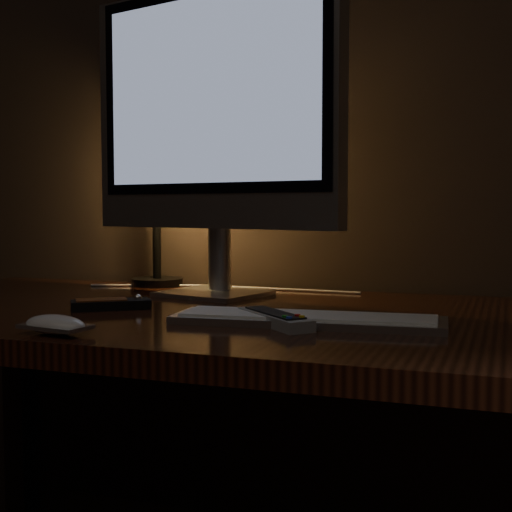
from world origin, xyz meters
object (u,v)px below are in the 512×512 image
(desk, at_px, (253,372))
(media_remote, at_px, (111,304))
(desk_lamp, at_px, (159,167))
(mouse, at_px, (55,327))
(monitor, at_px, (211,113))
(tv_remote, at_px, (274,318))
(keyboard, at_px, (308,319))

(desk, distance_m, media_remote, 0.30)
(desk_lamp, bearing_deg, media_remote, -58.71)
(mouse, distance_m, media_remote, 0.26)
(monitor, relative_size, tv_remote, 3.95)
(desk, bearing_deg, media_remote, -151.01)
(desk_lamp, bearing_deg, monitor, -10.31)
(desk, relative_size, tv_remote, 9.66)
(monitor, bearing_deg, tv_remote, -37.44)
(monitor, relative_size, media_remote, 4.42)
(monitor, relative_size, desk_lamp, 1.56)
(monitor, relative_size, mouse, 6.10)
(monitor, distance_m, mouse, 0.63)
(media_remote, height_order, desk_lamp, desk_lamp)
(keyboard, bearing_deg, monitor, 130.61)
(tv_remote, bearing_deg, mouse, -101.81)
(media_remote, distance_m, tv_remote, 0.35)
(keyboard, distance_m, desk_lamp, 0.66)
(mouse, relative_size, desk_lamp, 0.26)
(tv_remote, bearing_deg, desk_lamp, 179.70)
(mouse, height_order, tv_remote, tv_remote)
(monitor, distance_m, tv_remote, 0.55)
(desk_lamp, bearing_deg, keyboard, -20.49)
(keyboard, relative_size, tv_remote, 2.68)
(mouse, bearing_deg, monitor, 94.54)
(keyboard, xyz_separation_m, desk_lamp, (-0.47, 0.38, 0.28))
(media_remote, bearing_deg, keyboard, -41.87)
(tv_remote, bearing_deg, keyboard, 72.24)
(desk, bearing_deg, desk_lamp, 145.17)
(keyboard, bearing_deg, tv_remote, -156.83)
(desk_lamp, bearing_deg, desk, -15.85)
(desk, distance_m, mouse, 0.45)
(desk, xyz_separation_m, tv_remote, (0.11, -0.19, 0.14))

